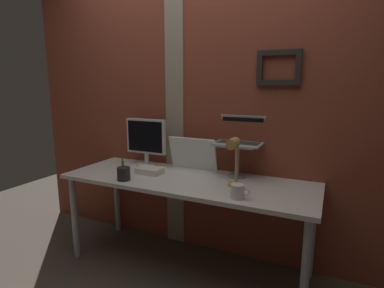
# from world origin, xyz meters

# --- Properties ---
(ground_plane) EXTENTS (6.00, 6.00, 0.00)m
(ground_plane) POSITION_xyz_m (0.00, 0.00, 0.00)
(ground_plane) COLOR #4C4238
(brick_wall_back) EXTENTS (3.45, 0.16, 2.36)m
(brick_wall_back) POSITION_xyz_m (-0.00, 0.38, 1.18)
(brick_wall_back) COLOR brown
(brick_wall_back) RESTS_ON ground_plane
(desk) EXTENTS (1.91, 0.66, 0.72)m
(desk) POSITION_xyz_m (0.05, -0.01, 0.65)
(desk) COLOR silver
(desk) RESTS_ON ground_plane
(monitor) EXTENTS (0.38, 0.18, 0.41)m
(monitor) POSITION_xyz_m (-0.44, 0.19, 0.96)
(monitor) COLOR silver
(monitor) RESTS_ON desk
(laptop_stand) EXTENTS (0.28, 0.22, 0.25)m
(laptop_stand) POSITION_xyz_m (0.38, 0.20, 0.89)
(laptop_stand) COLOR gray
(laptop_stand) RESTS_ON desk
(laptop) EXTENTS (0.36, 0.28, 0.21)m
(laptop) POSITION_xyz_m (0.38, 0.26, 1.03)
(laptop) COLOR #ADB2B7
(laptop) RESTS_ON laptop_stand
(whiteboard_panel) EXTENTS (0.41, 0.09, 0.28)m
(whiteboard_panel) POSITION_xyz_m (-0.01, 0.23, 0.86)
(whiteboard_panel) COLOR white
(whiteboard_panel) RESTS_ON desk
(desk_lamp) EXTENTS (0.12, 0.20, 0.35)m
(desk_lamp) POSITION_xyz_m (0.44, -0.07, 0.94)
(desk_lamp) COLOR tan
(desk_lamp) RESTS_ON desk
(pen_cup) EXTENTS (0.10, 0.10, 0.17)m
(pen_cup) POSITION_xyz_m (-0.36, -0.24, 0.77)
(pen_cup) COLOR #262628
(pen_cup) RESTS_ON desk
(coffee_mug) EXTENTS (0.12, 0.09, 0.09)m
(coffee_mug) POSITION_xyz_m (0.52, -0.24, 0.77)
(coffee_mug) COLOR silver
(coffee_mug) RESTS_ON desk
(paper_clutter_stack) EXTENTS (0.20, 0.14, 0.05)m
(paper_clutter_stack) POSITION_xyz_m (-0.28, -0.01, 0.75)
(paper_clutter_stack) COLOR silver
(paper_clutter_stack) RESTS_ON desk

